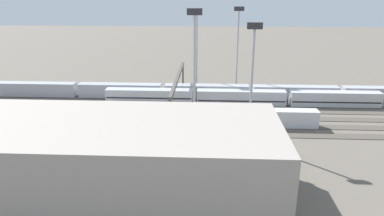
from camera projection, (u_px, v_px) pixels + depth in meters
ground_plane at (219, 111)px, 88.57m from camera, size 400.00×400.00×0.00m
track_bed_0 at (217, 93)px, 102.72m from camera, size 140.00×2.80×0.12m
track_bed_1 at (218, 99)px, 98.00m from camera, size 140.00×2.80×0.12m
track_bed_2 at (218, 104)px, 93.27m from camera, size 140.00×2.80×0.12m
track_bed_3 at (219, 110)px, 88.55m from camera, size 140.00×2.80×0.12m
track_bed_4 at (219, 117)px, 83.83m from camera, size 140.00×2.80×0.12m
track_bed_5 at (220, 125)px, 79.11m from camera, size 140.00×2.80×0.12m
track_bed_6 at (220, 134)px, 74.38m from camera, size 140.00×2.80×0.12m
train_on_track_1 at (207, 92)px, 97.51m from camera, size 119.80×3.00×3.80m
train_on_track_5 at (156, 116)px, 79.14m from camera, size 71.40×3.00×3.80m
train_on_track_2 at (241, 98)px, 92.37m from camera, size 71.40×3.06×3.80m
light_mast_0 at (197, 39)px, 100.99m from camera, size 2.80×0.70×23.67m
light_mast_1 at (253, 67)px, 65.90m from camera, size 2.80×0.70×23.40m
light_mast_2 at (238, 37)px, 101.00m from camera, size 2.80×0.70×24.27m
light_mast_3 at (194, 59)px, 66.44m from camera, size 2.80×0.70×25.79m
signal_gantry at (178, 81)px, 86.57m from camera, size 0.70×35.00×8.80m
maintenance_shed at (94, 160)px, 50.99m from camera, size 53.23×19.91×11.52m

